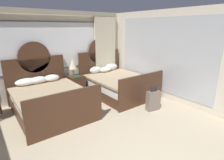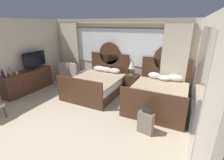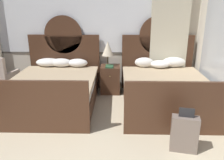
% 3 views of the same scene
% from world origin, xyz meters
% --- Properties ---
extents(ground_plane, '(24.00, 24.00, 0.00)m').
position_xyz_m(ground_plane, '(0.00, 0.00, 0.00)').
color(ground_plane, '#BCAD8E').
extents(wall_back_window, '(5.98, 0.22, 2.70)m').
position_xyz_m(wall_back_window, '(0.00, 4.31, 1.42)').
color(wall_back_window, beige).
rests_on(wall_back_window, ground_plane).
extents(wall_left, '(0.07, 4.91, 2.70)m').
position_xyz_m(wall_left, '(-3.03, 1.85, 1.35)').
color(wall_left, beige).
rests_on(wall_left, ground_plane).
extents(wall_right_mirror, '(0.08, 4.91, 2.70)m').
position_xyz_m(wall_right_mirror, '(3.02, 1.88, 1.35)').
color(wall_right_mirror, beige).
rests_on(wall_right_mirror, ground_plane).
extents(bed_near_window, '(1.73, 2.24, 1.80)m').
position_xyz_m(bed_near_window, '(-0.25, 3.19, 0.37)').
color(bed_near_window, '#472B1C').
rests_on(bed_near_window, ground_plane).
extents(bed_near_mirror, '(1.73, 2.24, 1.80)m').
position_xyz_m(bed_near_mirror, '(2.03, 3.19, 0.37)').
color(bed_near_mirror, '#472B1C').
rests_on(bed_near_mirror, ground_plane).
extents(nightstand_between_beds, '(0.46, 0.48, 0.66)m').
position_xyz_m(nightstand_between_beds, '(0.89, 3.90, 0.33)').
color(nightstand_between_beds, '#472B1C').
rests_on(nightstand_between_beds, ground_plane).
extents(table_lamp_on_nightstand, '(0.27, 0.27, 0.57)m').
position_xyz_m(table_lamp_on_nightstand, '(0.83, 3.96, 1.05)').
color(table_lamp_on_nightstand, brown).
rests_on(table_lamp_on_nightstand, nightstand_between_beds).
extents(book_on_nightstand, '(0.18, 0.26, 0.03)m').
position_xyz_m(book_on_nightstand, '(0.87, 3.81, 0.67)').
color(book_on_nightstand, '#285133').
rests_on(book_on_nightstand, nightstand_between_beds).
extents(dresser_minibar, '(0.52, 1.93, 0.83)m').
position_xyz_m(dresser_minibar, '(-2.74, 2.14, 0.41)').
color(dresser_minibar, '#472B1C').
rests_on(dresser_minibar, ground_plane).
extents(tv_flatscreen, '(0.20, 1.00, 0.66)m').
position_xyz_m(tv_flatscreen, '(-2.71, 2.55, 1.17)').
color(tv_flatscreen, black).
rests_on(tv_flatscreen, dresser_minibar).
extents(bottle_wine_dark, '(0.07, 0.07, 0.27)m').
position_xyz_m(bottle_wine_dark, '(-2.74, 1.27, 0.94)').
color(bottle_wine_dark, black).
rests_on(bottle_wine_dark, dresser_minibar).
extents(bottle_water_clear, '(0.07, 0.07, 0.27)m').
position_xyz_m(bottle_water_clear, '(-2.74, 1.36, 0.93)').
color(bottle_water_clear, silver).
rests_on(bottle_water_clear, dresser_minibar).
extents(bottle_liquor_amber, '(0.08, 0.08, 0.30)m').
position_xyz_m(bottle_liquor_amber, '(-2.69, 1.51, 0.95)').
color(bottle_liquor_amber, '#B7701E').
rests_on(bottle_liquor_amber, dresser_minibar).
extents(cup_on_dresser, '(0.11, 0.08, 0.08)m').
position_xyz_m(cup_on_dresser, '(-2.68, 1.71, 0.87)').
color(cup_on_dresser, white).
rests_on(cup_on_dresser, dresser_minibar).
extents(armchair_by_window_left, '(0.67, 0.67, 0.95)m').
position_xyz_m(armchair_by_window_left, '(-1.62, 3.61, 0.49)').
color(armchair_by_window_left, '#B29E8E').
rests_on(armchair_by_window_left, ground_plane).
extents(armchair_by_window_centre, '(0.58, 0.58, 0.95)m').
position_xyz_m(armchair_by_window_centre, '(-2.11, 3.61, 0.49)').
color(armchair_by_window_centre, '#B29E8E').
rests_on(armchair_by_window_centre, ground_plane).
extents(armchair_by_window_right, '(0.66, 0.66, 0.95)m').
position_xyz_m(armchair_by_window_right, '(-2.10, 3.61, 0.49)').
color(armchair_by_window_right, '#B29E8E').
rests_on(armchair_by_window_right, ground_plane).
extents(suitcase_on_floor, '(0.40, 0.23, 0.68)m').
position_xyz_m(suitcase_on_floor, '(2.03, 1.60, 0.28)').
color(suitcase_on_floor, '#75665B').
rests_on(suitcase_on_floor, ground_plane).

